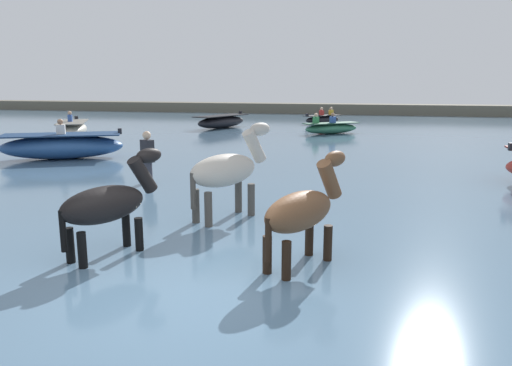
% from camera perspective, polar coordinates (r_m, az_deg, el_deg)
% --- Properties ---
extents(ground_plane, '(120.00, 120.00, 0.00)m').
position_cam_1_polar(ground_plane, '(5.96, -6.90, -15.77)').
color(ground_plane, '#666051').
extents(water_surface, '(90.00, 90.00, 0.38)m').
position_cam_1_polar(water_surface, '(15.26, 6.83, 1.88)').
color(water_surface, slate).
rests_on(water_surface, ground).
extents(horse_lead_pinto, '(1.24, 1.77, 2.03)m').
position_cam_1_polar(horse_lead_pinto, '(8.51, -3.40, 1.23)').
color(horse_lead_pinto, beige).
rests_on(horse_lead_pinto, ground).
extents(horse_trailing_black, '(0.99, 1.62, 1.81)m').
position_cam_1_polar(horse_trailing_black, '(6.96, -16.98, -2.70)').
color(horse_trailing_black, black).
rests_on(horse_trailing_black, ground).
extents(horse_flank_bay, '(1.04, 1.62, 1.83)m').
position_cam_1_polar(horse_flank_bay, '(6.31, 5.49, -3.60)').
color(horse_flank_bay, brown).
rests_on(horse_flank_bay, ground).
extents(boat_near_port, '(2.65, 3.55, 1.16)m').
position_cam_1_polar(boat_near_port, '(23.85, -20.70, 5.97)').
color(boat_near_port, '#B2AD9E').
rests_on(boat_near_port, water_surface).
extents(boat_distant_east, '(3.96, 2.97, 1.27)m').
position_cam_1_polar(boat_distant_east, '(16.73, -21.81, 4.03)').
color(boat_distant_east, '#28518E').
rests_on(boat_distant_east, water_surface).
extents(boat_distant_west, '(2.32, 2.48, 0.99)m').
position_cam_1_polar(boat_distant_west, '(29.85, 7.82, 7.44)').
color(boat_distant_west, black).
rests_on(boat_distant_west, water_surface).
extents(boat_mid_channel, '(2.78, 2.58, 1.01)m').
position_cam_1_polar(boat_mid_channel, '(23.82, 8.83, 6.41)').
color(boat_mid_channel, '#337556').
rests_on(boat_mid_channel, water_surface).
extents(boat_far_offshore, '(2.34, 3.93, 0.83)m').
position_cam_1_polar(boat_far_offshore, '(26.74, -4.08, 7.21)').
color(boat_far_offshore, black).
rests_on(boat_far_offshore, water_surface).
extents(person_onlooker_left, '(0.38, 0.33, 1.63)m').
position_cam_1_polar(person_onlooker_left, '(12.00, -12.60, 2.35)').
color(person_onlooker_left, '#383842').
rests_on(person_onlooker_left, ground).
extents(far_shoreline, '(80.00, 2.40, 1.18)m').
position_cam_1_polar(far_shoreline, '(40.26, 11.78, 8.25)').
color(far_shoreline, '#605B4C').
rests_on(far_shoreline, ground).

